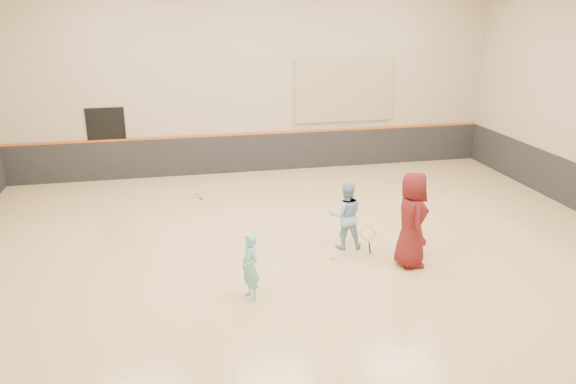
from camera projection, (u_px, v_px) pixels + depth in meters
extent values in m
cube|color=tan|center=(301.00, 250.00, 12.41)|extent=(15.00, 12.00, 0.20)
cube|color=#C7B291|center=(256.00, 76.00, 16.98)|extent=(15.00, 0.02, 6.00)
cube|color=#C7B291|center=(435.00, 216.00, 5.85)|extent=(15.00, 0.02, 6.00)
cube|color=#232326|center=(258.00, 153.00, 17.71)|extent=(14.90, 0.04, 1.20)
cube|color=#D85914|center=(257.00, 134.00, 17.50)|extent=(14.90, 0.03, 0.06)
cube|color=tan|center=(344.00, 90.00, 17.64)|extent=(3.20, 0.08, 2.00)
cube|color=black|center=(108.00, 144.00, 16.67)|extent=(1.10, 0.05, 2.20)
imported|color=#7BD5CD|center=(250.00, 267.00, 10.02)|extent=(0.44, 0.53, 1.26)
imported|color=#95C1E6|center=(346.00, 215.00, 12.10)|extent=(0.79, 0.65, 1.50)
imported|color=#5C1516|center=(412.00, 220.00, 11.22)|extent=(0.72, 1.02, 1.97)
sphere|color=yellow|center=(333.00, 258.00, 11.73)|extent=(0.07, 0.07, 0.07)
sphere|color=gold|center=(424.00, 207.00, 11.11)|extent=(0.07, 0.07, 0.07)
sphere|color=#E3EF37|center=(204.00, 206.00, 14.76)|extent=(0.07, 0.07, 0.07)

